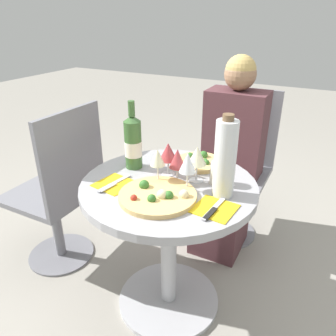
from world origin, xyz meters
TOP-DOWN VIEW (x-y plane):
  - ground_plane at (0.00, 0.00)m, footprint 12.00×12.00m
  - dining_table at (0.00, 0.00)m, footprint 0.77×0.77m
  - chair_behind_diner at (0.08, 0.79)m, footprint 0.44×0.44m
  - seated_diner at (0.08, 0.64)m, footprint 0.35×0.43m
  - chair_empty_side at (-0.69, 0.01)m, footprint 0.44×0.44m
  - pizza_large at (0.02, -0.13)m, footprint 0.31×0.31m
  - pizza_small_far at (0.04, 0.24)m, footprint 0.23×0.23m
  - wine_bottle at (-0.22, 0.07)m, footprint 0.08×0.08m
  - tall_carafe at (0.24, 0.01)m, footprint 0.09×0.09m
  - sugar_shaker at (0.19, 0.09)m, footprint 0.06×0.06m
  - wine_glass_back_left at (-0.04, 0.08)m, footprint 0.08×0.08m
  - wine_glass_center at (0.03, 0.03)m, footprint 0.07×0.07m
  - wine_glass_front_right at (0.10, -0.02)m, footprint 0.07×0.07m
  - wine_glass_back_right at (0.10, 0.08)m, footprint 0.08×0.08m
  - wine_glass_front_left at (-0.04, -0.02)m, footprint 0.07×0.07m
  - place_setting_left at (-0.20, -0.12)m, footprint 0.17×0.19m
  - place_setting_right at (0.25, -0.11)m, footprint 0.16×0.19m

SIDE VIEW (x-z plane):
  - ground_plane at x=0.00m, z-range 0.00..0.00m
  - chair_behind_diner at x=0.08m, z-range -0.02..0.93m
  - chair_empty_side at x=-0.69m, z-range -0.02..0.93m
  - dining_table at x=0.00m, z-range 0.16..0.86m
  - seated_diner at x=0.08m, z-range -0.06..1.11m
  - place_setting_left at x=-0.20m, z-range 0.70..0.71m
  - place_setting_right at x=0.25m, z-range 0.70..0.71m
  - pizza_small_far at x=0.04m, z-range 0.69..0.74m
  - pizza_large at x=0.02m, z-range 0.69..0.74m
  - sugar_shaker at x=0.19m, z-range 0.70..0.80m
  - wine_glass_center at x=0.03m, z-range 0.74..0.89m
  - wine_glass_back_left at x=-0.04m, z-range 0.74..0.89m
  - wine_glass_front_left at x=-0.04m, z-range 0.74..0.90m
  - wine_glass_back_right at x=0.10m, z-range 0.74..0.90m
  - wine_glass_front_right at x=0.10m, z-range 0.74..0.91m
  - wine_bottle at x=-0.22m, z-range 0.67..0.99m
  - tall_carafe at x=0.24m, z-range 0.69..1.03m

